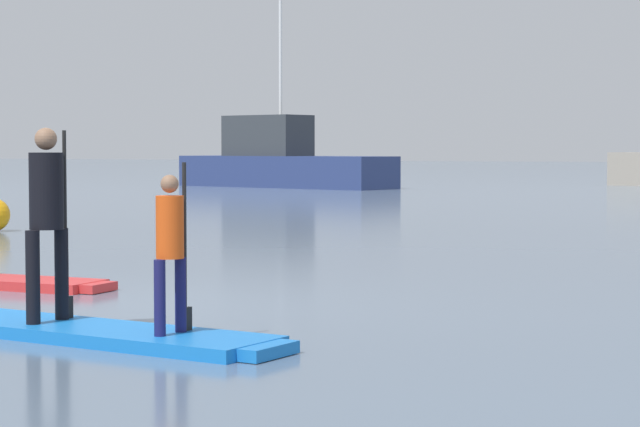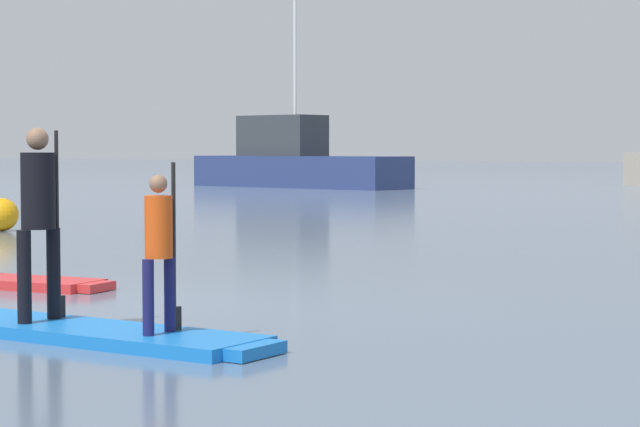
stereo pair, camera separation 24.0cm
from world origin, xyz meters
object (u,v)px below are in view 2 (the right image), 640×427
paddleboard_far (71,331)px  paddler_child_front (160,244)px  fishing_boat_white_large (295,162)px  mooring_buoy_near (2,215)px  paddler_adult (39,211)px

paddleboard_far → paddler_child_front: bearing=-2.7°
fishing_boat_white_large → paddler_child_front: bearing=-61.0°
paddleboard_far → mooring_buoy_near: size_ratio=6.32×
mooring_buoy_near → paddler_child_front: bearing=-41.4°
paddler_adult → fishing_boat_white_large: bearing=117.3°
paddler_adult → fishing_boat_white_large: fishing_boat_white_large is taller
paddler_adult → fishing_boat_white_large: size_ratio=0.17×
paddler_child_front → paddler_adult: bearing=176.8°
paddler_child_front → mooring_buoy_near: 13.63m
paddler_child_front → fishing_boat_white_large: 37.73m
paddleboard_far → paddler_adult: (-0.34, 0.03, 0.94)m
fishing_boat_white_large → mooring_buoy_near: (8.05, -23.99, -0.64)m
paddler_adult → mooring_buoy_near: bearing=135.1°
paddleboard_far → paddler_adult: 1.00m
paddleboard_far → paddler_child_front: (0.90, -0.04, 0.72)m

